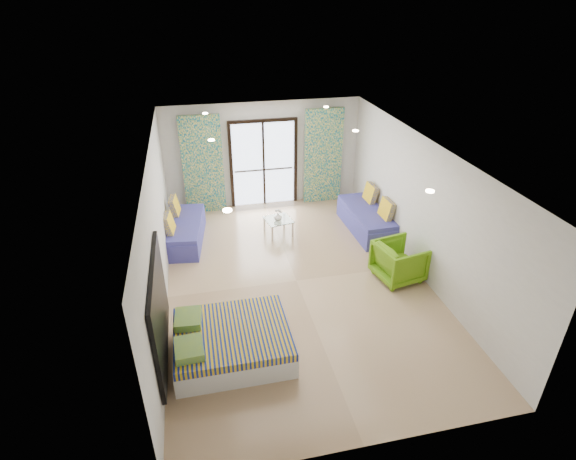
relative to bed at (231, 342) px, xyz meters
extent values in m
cube|color=black|center=(1.47, 5.46, 1.98)|extent=(1.76, 0.08, 0.08)
cube|color=black|center=(0.63, 5.46, 0.84)|extent=(0.08, 0.08, 2.20)
cube|color=black|center=(2.31, 5.46, 0.84)|extent=(0.08, 0.08, 2.20)
cube|color=black|center=(1.47, 5.46, 0.84)|extent=(0.05, 0.06, 2.20)
cube|color=#595451|center=(1.47, 5.48, 0.69)|extent=(1.52, 0.03, 0.04)
cube|color=silver|center=(-0.08, 5.32, 0.99)|extent=(1.00, 0.10, 2.50)
cube|color=silver|center=(3.02, 5.32, 0.99)|extent=(1.00, 0.10, 2.50)
cylinder|color=#FFE0B2|center=(0.07, -0.25, 2.41)|extent=(0.12, 0.12, 0.02)
cylinder|color=#FFE0B2|center=(2.87, -0.25, 2.41)|extent=(0.12, 0.12, 0.02)
cylinder|color=#FFE0B2|center=(0.07, 2.75, 2.41)|extent=(0.12, 0.12, 0.02)
cylinder|color=#FFE0B2|center=(2.87, 2.75, 2.41)|extent=(0.12, 0.12, 0.02)
cylinder|color=#FFE0B2|center=(0.07, 4.75, 2.41)|extent=(0.12, 0.12, 0.02)
cylinder|color=#FFE0B2|center=(2.87, 4.75, 2.41)|extent=(0.12, 0.12, 0.02)
cube|color=black|center=(-0.99, 0.00, 0.79)|extent=(0.06, 2.10, 1.50)
cube|color=silver|center=(-1.00, 1.25, 0.79)|extent=(0.02, 0.10, 0.10)
cube|color=silver|center=(0.02, 0.00, -0.08)|extent=(1.80, 1.44, 0.36)
cube|color=navy|center=(0.02, 0.00, 0.17)|extent=(1.78, 1.47, 0.13)
cube|color=#175E6B|center=(-0.62, -0.34, 0.30)|extent=(0.43, 0.51, 0.13)
cube|color=#175E6B|center=(-0.62, 0.34, 0.30)|extent=(0.44, 0.52, 0.13)
cube|color=#3E3D93|center=(-0.63, 3.81, -0.05)|extent=(0.96, 1.95, 0.41)
cube|color=#3E3D93|center=(-0.63, 3.81, 0.21)|extent=(0.95, 1.91, 0.10)
cube|color=navy|center=(-0.94, 3.41, 0.45)|extent=(0.27, 0.49, 0.43)
cube|color=navy|center=(-0.83, 4.28, 0.45)|extent=(0.27, 0.49, 0.43)
cube|color=#3E3D93|center=(3.57, 3.46, -0.04)|extent=(0.82, 1.98, 0.43)
cube|color=#3E3D93|center=(3.57, 3.46, 0.23)|extent=(0.80, 1.94, 0.11)
cube|color=navy|center=(3.86, 3.01, 0.48)|extent=(0.23, 0.49, 0.45)
cube|color=navy|center=(3.83, 3.92, 0.48)|extent=(0.23, 0.49, 0.45)
cylinder|color=silver|center=(1.30, 3.41, -0.07)|extent=(0.06, 0.06, 0.38)
cylinder|color=silver|center=(1.80, 3.51, -0.07)|extent=(0.06, 0.06, 0.38)
cylinder|color=silver|center=(1.20, 3.91, -0.07)|extent=(0.06, 0.06, 0.38)
cylinder|color=silver|center=(1.70, 4.01, -0.07)|extent=(0.06, 0.06, 0.38)
cube|color=#8CA59E|center=(1.50, 3.71, 0.12)|extent=(0.68, 0.68, 0.02)
sphere|color=white|center=(1.55, 3.72, 0.32)|extent=(0.07, 0.07, 0.07)
sphere|color=white|center=(1.49, 3.76, 0.34)|extent=(0.07, 0.07, 0.07)
sphere|color=white|center=(1.45, 3.70, 0.36)|extent=(0.07, 0.07, 0.07)
sphere|color=white|center=(1.51, 3.67, 0.38)|extent=(0.07, 0.07, 0.07)
imported|color=white|center=(1.48, 3.66, 0.22)|extent=(0.21, 0.22, 0.18)
imported|color=#5F9A13|center=(3.47, 1.42, 0.17)|extent=(0.93, 0.98, 0.87)
camera|label=1|loc=(-0.27, -5.39, 4.92)|focal=28.00mm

